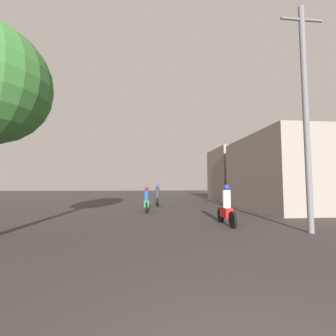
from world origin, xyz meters
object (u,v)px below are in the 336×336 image
(motorcycle_red, at_px, (226,209))
(utility_pole_near, at_px, (306,111))
(motorcycle_green, at_px, (146,202))
(motorcycle_black, at_px, (157,198))
(building_right_far, at_px, (242,175))
(building_right_near, at_px, (280,173))

(motorcycle_red, bearing_deg, utility_pole_near, -31.64)
(motorcycle_green, distance_m, motorcycle_black, 3.92)
(motorcycle_green, relative_size, utility_pole_near, 0.23)
(motorcycle_black, height_order, building_right_far, building_right_far)
(motorcycle_black, bearing_deg, building_right_far, 25.34)
(utility_pole_near, bearing_deg, motorcycle_black, 114.72)
(motorcycle_black, xyz_separation_m, building_right_far, (9.10, 4.82, 2.01))
(motorcycle_black, height_order, building_right_near, building_right_near)
(utility_pole_near, bearing_deg, building_right_far, 73.92)
(building_right_near, distance_m, building_right_far, 8.06)
(motorcycle_green, height_order, building_right_near, building_right_near)
(motorcycle_green, xyz_separation_m, building_right_near, (9.07, 0.64, 1.84))
(building_right_far, bearing_deg, utility_pole_near, -106.08)
(motorcycle_red, bearing_deg, motorcycle_green, 129.56)
(building_right_near, relative_size, utility_pole_near, 0.95)
(motorcycle_red, relative_size, utility_pole_near, 0.25)
(motorcycle_green, relative_size, building_right_far, 0.32)
(motorcycle_black, distance_m, building_right_near, 8.99)
(motorcycle_red, bearing_deg, motorcycle_black, 110.70)
(motorcycle_green, bearing_deg, building_right_near, 11.97)
(motorcycle_red, relative_size, motorcycle_black, 0.95)
(utility_pole_near, bearing_deg, motorcycle_green, 130.83)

